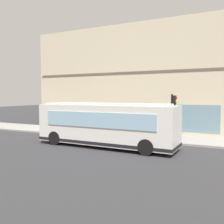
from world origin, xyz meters
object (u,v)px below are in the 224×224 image
object	(u,v)px
fire_hydrant	(121,129)
pedestrian_by_light_pole	(51,120)
pedestrian_near_building_entrance	(137,125)
newspaper_vending_box	(68,126)
city_bus_nearside	(105,125)
pedestrian_walking_along_curb	(126,122)
traffic_light_near_corner	(173,108)

from	to	relation	value
fire_hydrant	pedestrian_by_light_pole	world-z (taller)	pedestrian_by_light_pole
pedestrian_near_building_entrance	newspaper_vending_box	size ratio (longest dim) A/B	1.95
city_bus_nearside	fire_hydrant	bearing A→B (deg)	12.16
fire_hydrant	pedestrian_near_building_entrance	distance (m)	2.81
pedestrian_walking_along_curb	newspaper_vending_box	bearing A→B (deg)	103.36
city_bus_nearside	traffic_light_near_corner	world-z (taller)	traffic_light_near_corner
pedestrian_walking_along_curb	newspaper_vending_box	distance (m)	5.90
fire_hydrant	newspaper_vending_box	size ratio (longest dim) A/B	0.82
traffic_light_near_corner	pedestrian_by_light_pole	xyz separation A→B (m)	(1.29, 12.78, -1.51)
pedestrian_near_building_entrance	pedestrian_walking_along_curb	distance (m)	3.32
pedestrian_near_building_entrance	pedestrian_by_light_pole	bearing A→B (deg)	84.01
fire_hydrant	pedestrian_by_light_pole	bearing A→B (deg)	94.85
pedestrian_walking_along_curb	pedestrian_by_light_pole	bearing A→B (deg)	101.28
fire_hydrant	pedestrian_walking_along_curb	xyz separation A→B (m)	(0.88, -0.05, 0.62)
pedestrian_by_light_pole	newspaper_vending_box	world-z (taller)	pedestrian_by_light_pole
pedestrian_walking_along_curb	newspaper_vending_box	xyz separation A→B (m)	(-1.36, 5.71, -0.53)
city_bus_nearside	fire_hydrant	size ratio (longest dim) A/B	13.65
fire_hydrant	pedestrian_near_building_entrance	bearing A→B (deg)	-127.86
fire_hydrant	pedestrian_near_building_entrance	size ratio (longest dim) A/B	0.42
city_bus_nearside	pedestrian_by_light_pole	xyz separation A→B (m)	(4.75, 8.80, -0.44)
fire_hydrant	pedestrian_near_building_entrance	world-z (taller)	pedestrian_near_building_entrance
newspaper_vending_box	city_bus_nearside	bearing A→B (deg)	-125.77
traffic_light_near_corner	pedestrian_by_light_pole	bearing A→B (deg)	84.22
city_bus_nearside	traffic_light_near_corner	size ratio (longest dim) A/B	2.84
city_bus_nearside	pedestrian_walking_along_curb	size ratio (longest dim) A/B	5.92
pedestrian_by_light_pole	newspaper_vending_box	size ratio (longest dim) A/B	1.87
fire_hydrant	pedestrian_by_light_pole	xyz separation A→B (m)	(-0.65, 7.64, 0.61)
fire_hydrant	pedestrian_walking_along_curb	bearing A→B (deg)	-3.00
pedestrian_near_building_entrance	fire_hydrant	bearing A→B (deg)	52.14
pedestrian_by_light_pole	pedestrian_walking_along_curb	world-z (taller)	pedestrian_walking_along_curb
city_bus_nearside	pedestrian_walking_along_curb	world-z (taller)	city_bus_nearside
traffic_light_near_corner	pedestrian_walking_along_curb	xyz separation A→B (m)	(2.83, 5.09, -1.50)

